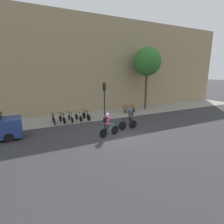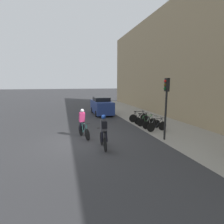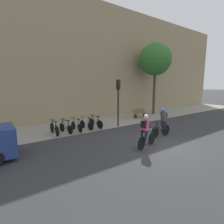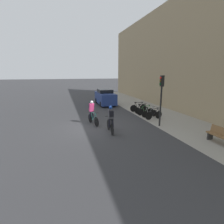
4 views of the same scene
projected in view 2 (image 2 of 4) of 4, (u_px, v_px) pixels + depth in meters
ground at (82, 142)px, 10.07m from camera, size 200.00×200.00×0.00m
kerb_strip at (182, 133)px, 11.88m from camera, size 44.00×4.50×0.01m
building_facade at (220, 51)px, 11.66m from camera, size 44.00×0.60×10.99m
cyclist_pink at (83, 122)px, 10.85m from camera, size 1.76×0.61×1.79m
cyclist_grey at (104, 131)px, 8.80m from camera, size 1.73×0.46×1.80m
parked_bike_0 at (139, 117)px, 15.22m from camera, size 0.46×1.75×0.98m
parked_bike_1 at (142, 119)px, 14.48m from camera, size 0.49×1.57×0.94m
parked_bike_2 at (147, 121)px, 13.74m from camera, size 0.46×1.66×0.94m
parked_bike_3 at (152, 124)px, 13.01m from camera, size 0.46×1.57×0.94m
parked_bike_4 at (157, 126)px, 12.26m from camera, size 0.46×1.66×0.96m
traffic_light_pole at (166, 98)px, 10.09m from camera, size 0.26×0.30×3.64m
parked_car at (102, 106)px, 19.00m from camera, size 4.30×1.84×1.85m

